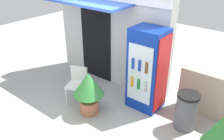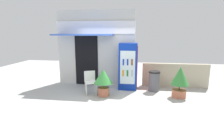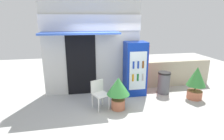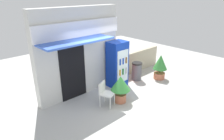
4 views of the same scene
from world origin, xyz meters
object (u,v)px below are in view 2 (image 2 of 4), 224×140
(drink_cooler, at_px, (128,66))
(potted_plant_curbside, at_px, (180,80))
(plastic_chair, at_px, (90,80))
(trash_bin, at_px, (154,81))
(potted_plant_near_shop, at_px, (103,79))

(drink_cooler, distance_m, potted_plant_curbside, 2.05)
(plastic_chair, height_order, potted_plant_curbside, potted_plant_curbside)
(drink_cooler, height_order, trash_bin, drink_cooler)
(plastic_chair, height_order, potted_plant_near_shop, potted_plant_near_shop)
(potted_plant_near_shop, relative_size, potted_plant_curbside, 0.89)
(plastic_chair, relative_size, potted_plant_near_shop, 0.87)
(potted_plant_curbside, bearing_deg, potted_plant_near_shop, -175.17)
(plastic_chair, xyz_separation_m, trash_bin, (2.42, 0.67, -0.11))
(potted_plant_near_shop, bearing_deg, drink_cooler, 50.44)
(plastic_chair, distance_m, potted_plant_curbside, 3.25)
(trash_bin, bearing_deg, plastic_chair, -164.46)
(drink_cooler, relative_size, trash_bin, 2.36)
(plastic_chair, bearing_deg, trash_bin, 15.54)
(drink_cooler, xyz_separation_m, potted_plant_curbside, (1.87, -0.78, -0.29))
(plastic_chair, bearing_deg, drink_cooler, 30.91)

